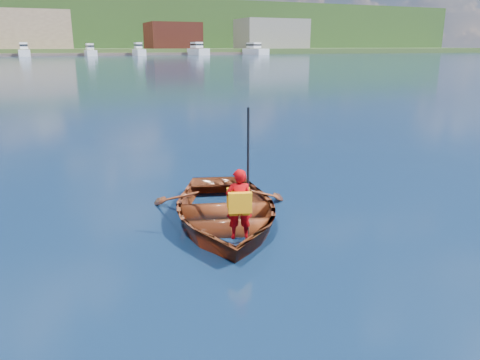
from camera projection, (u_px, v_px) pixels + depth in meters
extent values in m
plane|color=#0D2240|center=(169.00, 215.00, 8.23)|extent=(600.00, 600.00, 0.00)
imported|color=maroon|center=(224.00, 211.00, 7.82)|extent=(3.49, 4.18, 0.74)
imported|color=#BE040A|center=(239.00, 204.00, 6.86)|extent=(0.45, 0.36, 1.07)
cube|color=#FDA111|center=(240.00, 203.00, 6.73)|extent=(0.35, 0.19, 0.30)
cube|color=#FDA111|center=(238.00, 198.00, 6.95)|extent=(0.35, 0.17, 0.30)
cube|color=#FDA111|center=(239.00, 212.00, 6.89)|extent=(0.35, 0.30, 0.05)
cylinder|color=black|center=(248.00, 173.00, 6.90)|extent=(0.04, 0.04, 1.93)
cube|color=#365222|center=(39.00, 51.00, 176.00)|extent=(400.00, 80.00, 2.00)
cube|color=#22441E|center=(36.00, 28.00, 217.47)|extent=(400.00, 100.00, 22.00)
cube|color=brown|center=(40.00, 55.00, 138.83)|extent=(159.98, 12.59, 0.80)
cube|color=tan|center=(21.00, 29.00, 150.08)|extent=(30.00, 16.00, 12.00)
cube|color=brown|center=(173.00, 36.00, 169.31)|extent=(18.00, 16.00, 9.00)
cube|color=gray|center=(271.00, 34.00, 184.08)|extent=(26.00, 16.00, 11.00)
cube|color=white|center=(25.00, 53.00, 132.82)|extent=(2.93, 10.47, 2.10)
cube|color=white|center=(24.00, 46.00, 133.15)|extent=(2.05, 4.71, 1.80)
cube|color=black|center=(24.00, 45.00, 133.12)|extent=(2.11, 4.92, 0.50)
cube|color=white|center=(91.00, 53.00, 139.62)|extent=(2.82, 10.06, 1.85)
cube|color=white|center=(90.00, 46.00, 139.96)|extent=(1.97, 4.52, 1.80)
cube|color=black|center=(90.00, 46.00, 139.93)|extent=(2.03, 4.73, 0.50)
cube|color=white|center=(139.00, 53.00, 145.04)|extent=(2.56, 9.15, 2.16)
cube|color=white|center=(138.00, 45.00, 145.24)|extent=(1.79, 4.12, 1.80)
cube|color=black|center=(138.00, 45.00, 145.21)|extent=(1.84, 4.30, 0.50)
cube|color=white|center=(198.00, 52.00, 152.25)|extent=(3.62, 12.92, 2.34)
cube|color=white|center=(197.00, 45.00, 152.76)|extent=(2.53, 5.81, 1.80)
cube|color=black|center=(197.00, 45.00, 152.73)|extent=(2.60, 6.07, 0.50)
cube|color=white|center=(255.00, 52.00, 160.01)|extent=(3.88, 13.84, 2.25)
cube|color=white|center=(254.00, 45.00, 160.62)|extent=(2.71, 6.23, 1.80)
cube|color=black|center=(254.00, 45.00, 160.59)|extent=(2.79, 6.51, 0.50)
cylinder|color=#382314|center=(314.00, 28.00, 271.47)|extent=(0.80, 0.80, 3.26)
sphere|color=#1E4D1C|center=(315.00, 20.00, 270.27)|extent=(6.08, 6.08, 6.08)
cylinder|color=#382314|center=(232.00, 21.00, 266.94)|extent=(0.80, 0.80, 3.72)
sphere|color=#1E4D1C|center=(232.00, 12.00, 265.57)|extent=(6.94, 6.94, 6.94)
cylinder|color=#382314|center=(294.00, 27.00, 268.06)|extent=(0.80, 0.80, 2.68)
sphere|color=#1E4D1C|center=(294.00, 21.00, 267.07)|extent=(5.01, 5.01, 5.01)
cylinder|color=#382314|center=(253.00, 17.00, 288.65)|extent=(0.80, 0.80, 3.87)
sphere|color=#1E4D1C|center=(253.00, 8.00, 287.23)|extent=(7.22, 7.22, 7.22)
cylinder|color=#382314|center=(60.00, 15.00, 237.53)|extent=(0.80, 0.80, 3.97)
sphere|color=#1E4D1C|center=(59.00, 4.00, 236.07)|extent=(7.41, 7.41, 7.41)
cylinder|color=#382314|center=(68.00, 13.00, 251.84)|extent=(0.80, 0.80, 2.50)
sphere|color=#1E4D1C|center=(67.00, 6.00, 250.92)|extent=(4.66, 4.66, 4.66)
cylinder|color=#382314|center=(241.00, 21.00, 273.39)|extent=(0.80, 0.80, 2.53)
sphere|color=#1E4D1C|center=(241.00, 15.00, 272.46)|extent=(4.73, 4.73, 4.73)
cylinder|color=#382314|center=(243.00, 18.00, 282.68)|extent=(0.80, 0.80, 4.14)
sphere|color=#1E4D1C|center=(243.00, 8.00, 281.15)|extent=(7.74, 7.74, 7.74)
cylinder|color=#382314|center=(268.00, 32.00, 241.88)|extent=(0.80, 0.80, 3.59)
sphere|color=#1E4D1C|center=(268.00, 22.00, 240.56)|extent=(6.70, 6.70, 6.70)
cylinder|color=#382314|center=(224.00, 19.00, 276.48)|extent=(0.80, 0.80, 2.73)
sphere|color=#1E4D1C|center=(224.00, 12.00, 275.47)|extent=(5.09, 5.09, 5.09)
cylinder|color=#382314|center=(310.00, 28.00, 267.15)|extent=(0.80, 0.80, 3.22)
sphere|color=#1E4D1C|center=(311.00, 20.00, 265.97)|extent=(6.01, 6.01, 6.01)
cylinder|color=#382314|center=(2.00, 29.00, 196.29)|extent=(0.80, 0.80, 3.21)
sphere|color=#1E4D1C|center=(0.00, 18.00, 195.11)|extent=(6.00, 6.00, 6.00)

